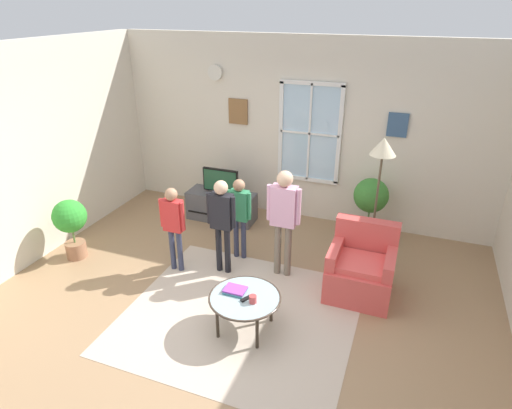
# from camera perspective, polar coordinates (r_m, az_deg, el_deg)

# --- Properties ---
(ground_plane) EXTENTS (6.53, 6.14, 0.02)m
(ground_plane) POSITION_cam_1_polar(r_m,az_deg,el_deg) (5.09, -3.52, -14.63)
(ground_plane) COLOR #9E7A56
(back_wall) EXTENTS (5.93, 0.17, 2.83)m
(back_wall) POSITION_cam_1_polar(r_m,az_deg,el_deg) (6.83, 5.99, 9.60)
(back_wall) COLOR beige
(back_wall) RESTS_ON ground_plane
(side_wall_left) EXTENTS (0.12, 5.54, 2.83)m
(side_wall_left) POSITION_cam_1_polar(r_m,az_deg,el_deg) (6.15, -30.70, 4.32)
(side_wall_left) COLOR beige
(side_wall_left) RESTS_ON ground_plane
(area_rug) EXTENTS (2.56, 2.33, 0.01)m
(area_rug) POSITION_cam_1_polar(r_m,az_deg,el_deg) (5.10, -2.11, -14.31)
(area_rug) COLOR #C6B29E
(area_rug) RESTS_ON ground_plane
(tv_stand) EXTENTS (1.10, 0.44, 0.47)m
(tv_stand) POSITION_cam_1_polar(r_m,az_deg,el_deg) (7.03, -4.57, -0.21)
(tv_stand) COLOR #4C4C51
(tv_stand) RESTS_ON ground_plane
(television) EXTENTS (0.59, 0.08, 0.41)m
(television) POSITION_cam_1_polar(r_m,az_deg,el_deg) (6.85, -4.70, 3.15)
(television) COLOR #4C4C4C
(television) RESTS_ON tv_stand
(armchair) EXTENTS (0.76, 0.74, 0.87)m
(armchair) POSITION_cam_1_polar(r_m,az_deg,el_deg) (5.41, 13.70, -8.30)
(armchair) COLOR #D14C47
(armchair) RESTS_ON ground_plane
(coffee_table) EXTENTS (0.77, 0.77, 0.43)m
(coffee_table) POSITION_cam_1_polar(r_m,az_deg,el_deg) (4.67, -1.48, -12.35)
(coffee_table) COLOR #99B2B7
(coffee_table) RESTS_ON ground_plane
(book_stack) EXTENTS (0.23, 0.20, 0.04)m
(book_stack) POSITION_cam_1_polar(r_m,az_deg,el_deg) (4.72, -2.76, -11.22)
(book_stack) COLOR teal
(book_stack) RESTS_ON coffee_table
(cup) EXTENTS (0.08, 0.08, 0.08)m
(cup) POSITION_cam_1_polar(r_m,az_deg,el_deg) (4.55, -0.42, -12.39)
(cup) COLOR #BF3F3F
(cup) RESTS_ON coffee_table
(remote_near_books) EXTENTS (0.10, 0.14, 0.02)m
(remote_near_books) POSITION_cam_1_polar(r_m,az_deg,el_deg) (4.61, -1.25, -12.28)
(remote_near_books) COLOR black
(remote_near_books) RESTS_ON coffee_table
(person_green_shirt) EXTENTS (0.35, 0.16, 1.17)m
(person_green_shirt) POSITION_cam_1_polar(r_m,az_deg,el_deg) (5.75, -2.22, -0.72)
(person_green_shirt) COLOR #333851
(person_green_shirt) RESTS_ON ground_plane
(person_red_shirt) EXTENTS (0.35, 0.16, 1.18)m
(person_red_shirt) POSITION_cam_1_polar(r_m,az_deg,el_deg) (5.57, -10.85, -2.05)
(person_red_shirt) COLOR #333851
(person_red_shirt) RESTS_ON ground_plane
(person_pink_shirt) EXTENTS (0.43, 0.20, 1.44)m
(person_pink_shirt) POSITION_cam_1_polar(r_m,az_deg,el_deg) (5.31, 3.70, -1.00)
(person_pink_shirt) COLOR #726656
(person_pink_shirt) RESTS_ON ground_plane
(person_black_shirt) EXTENTS (0.39, 0.18, 1.29)m
(person_black_shirt) POSITION_cam_1_polar(r_m,az_deg,el_deg) (5.42, -4.53, -1.59)
(person_black_shirt) COLOR black
(person_black_shirt) RESTS_ON ground_plane
(potted_plant_by_window) EXTENTS (0.50, 0.50, 0.97)m
(potted_plant_by_window) POSITION_cam_1_polar(r_m,az_deg,el_deg) (6.48, 14.84, 0.20)
(potted_plant_by_window) COLOR #4C565B
(potted_plant_by_window) RESTS_ON ground_plane
(potted_plant_corner) EXTENTS (0.45, 0.45, 0.86)m
(potted_plant_corner) POSITION_cam_1_polar(r_m,az_deg,el_deg) (6.35, -23.28, -2.09)
(potted_plant_corner) COLOR #9E6B4C
(potted_plant_corner) RESTS_ON ground_plane
(floor_lamp) EXTENTS (0.32, 0.32, 1.77)m
(floor_lamp) POSITION_cam_1_polar(r_m,az_deg,el_deg) (5.55, 16.27, 5.65)
(floor_lamp) COLOR black
(floor_lamp) RESTS_ON ground_plane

